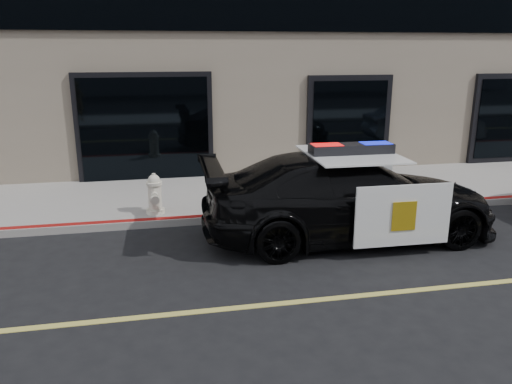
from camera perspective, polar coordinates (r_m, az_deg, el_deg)
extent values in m
plane|color=black|center=(6.99, -4.17, -13.28)|extent=(120.00, 120.00, 0.00)
cube|color=gray|center=(11.81, -7.40, -0.56)|extent=(60.00, 3.50, 0.15)
imported|color=black|center=(9.38, 10.56, -0.52)|extent=(2.39, 5.52, 1.58)
cube|color=white|center=(8.61, 16.48, -2.60)|extent=(1.69, 0.07, 1.05)
cube|color=white|center=(10.59, 11.07, 1.21)|extent=(1.69, 0.07, 1.05)
cube|color=white|center=(9.19, 10.81, 4.29)|extent=(1.61, 1.92, 0.03)
cube|color=gold|center=(8.59, 16.58, -2.67)|extent=(0.42, 0.02, 0.50)
cube|color=black|center=(9.17, 10.84, 4.86)|extent=(1.52, 0.42, 0.18)
cube|color=red|center=(9.02, 8.10, 4.88)|extent=(0.53, 0.35, 0.17)
cube|color=#0C19CC|center=(9.35, 13.49, 4.98)|extent=(0.53, 0.35, 0.17)
cylinder|color=white|center=(10.54, -11.39, -2.13)|extent=(0.38, 0.38, 0.08)
cylinder|color=white|center=(10.45, -11.49, -0.53)|extent=(0.28, 0.28, 0.53)
cylinder|color=white|center=(10.38, -11.57, 0.98)|extent=(0.33, 0.33, 0.06)
sphere|color=white|center=(10.36, -11.59, 1.32)|extent=(0.24, 0.24, 0.24)
cylinder|color=white|center=(10.33, -11.62, 1.89)|extent=(0.07, 0.07, 0.07)
cylinder|color=white|center=(10.60, -11.51, 0.12)|extent=(0.14, 0.13, 0.14)
cylinder|color=white|center=(10.26, -11.50, -0.42)|extent=(0.14, 0.13, 0.14)
cylinder|color=white|center=(10.25, -11.48, -0.86)|extent=(0.18, 0.15, 0.18)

